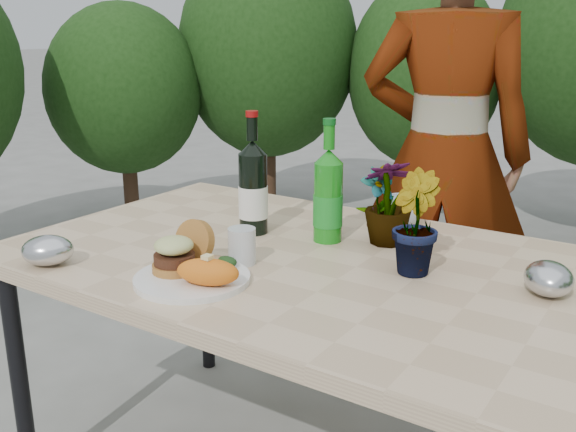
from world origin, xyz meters
The scene contains 17 objects.
patio_table centered at (0.00, 0.00, 0.69)m, with size 1.60×1.00×0.75m.
shrub_hedge centered at (0.16, 1.54, 1.11)m, with size 6.93×5.07×2.00m.
dinner_plate centered at (-0.13, -0.31, 0.76)m, with size 0.28×0.28×0.01m, color white.
burger_stack centered at (-0.18, -0.29, 0.81)m, with size 0.11×0.16×0.11m.
sweet_potato centered at (-0.06, -0.33, 0.80)m, with size 0.15×0.08×0.06m, color orange.
grilled_veg centered at (-0.11, -0.21, 0.78)m, with size 0.08×0.05×0.03m.
wine_bottle centered at (-0.23, 0.09, 0.88)m, with size 0.09×0.09×0.36m.
sparkling_water centered at (-0.01, 0.15, 0.88)m, with size 0.08×0.08×0.35m.
plastic_cup centered at (-0.10, -0.14, 0.80)m, with size 0.07×0.07×0.10m, color silver.
seedling_left centered at (0.10, 0.22, 0.86)m, with size 0.11×0.08×0.21m, color #25521C.
seedling_mid centered at (0.29, 0.05, 0.88)m, with size 0.14×0.11×0.26m, color #215D20.
seedling_right centered at (0.14, 0.22, 0.87)m, with size 0.14×0.14×0.24m, color #235D20.
blue_bowl centered at (0.11, 0.39, 0.80)m, with size 0.12×0.12×0.09m, color silver.
foil_packet_left centered at (-0.51, -0.42, 0.79)m, with size 0.13×0.11×0.08m, color silver.
foil_packet_right centered at (0.60, 0.08, 0.79)m, with size 0.13×0.11×0.08m, color #B1B4B8.
person centered at (0.04, 0.93, 0.88)m, with size 0.64×0.42×1.76m, color #9A614D.
terracotta_pot centered at (-1.54, 1.84, 0.07)m, with size 0.17×0.17×0.14m.
Camera 1 is at (0.86, -1.38, 1.33)m, focal length 40.00 mm.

